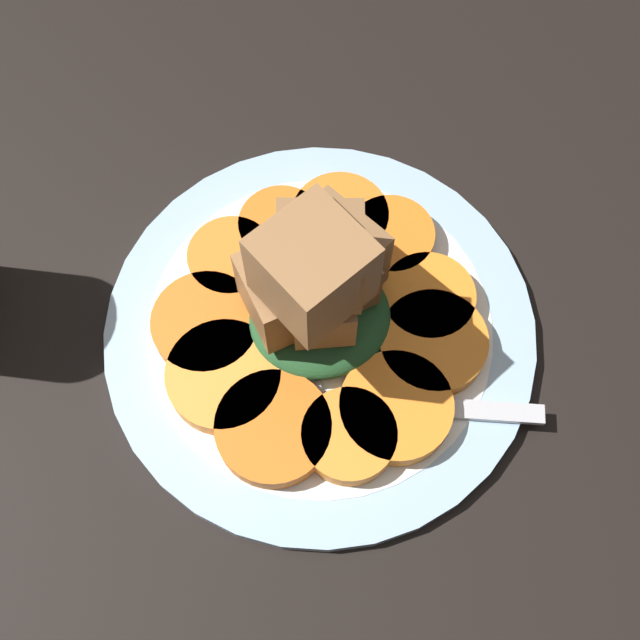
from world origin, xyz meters
The scene contains 15 objects.
table_slab centered at (0.00, 0.00, 1.00)cm, with size 120.00×120.00×2.00cm, color black.
plate centered at (0.00, 0.00, 2.52)cm, with size 25.66×25.66×1.05cm.
carrot_slice_0 centered at (2.94, -6.04, 3.80)cm, with size 6.39×6.39×1.40cm, color orange.
carrot_slice_1 centered at (6.05, -2.78, 3.80)cm, with size 6.28×6.28×1.40cm, color orange.
carrot_slice_2 centered at (6.54, 0.43, 3.80)cm, with size 5.57×5.57×1.40cm, color orange.
carrot_slice_3 centered at (5.49, 4.47, 3.80)cm, with size 5.30×5.30×1.40cm, color orange.
carrot_slice_4 centered at (2.79, 6.49, 3.80)cm, with size 5.96×5.96×1.40cm, color orange.
carrot_slice_5 centered at (-0.88, 6.71, 3.80)cm, with size 5.22×5.22×1.40cm, color orange.
carrot_slice_6 centered at (-4.27, 5.24, 3.80)cm, with size 5.23×5.23×1.40cm, color orange.
carrot_slice_7 centered at (-6.50, 1.36, 3.80)cm, with size 6.33×6.33×1.40cm, color orange.
carrot_slice_8 centered at (-6.08, -2.04, 3.80)cm, with size 6.56×6.56×1.40cm, color orange.
carrot_slice_9 centered at (-3.97, -5.65, 3.80)cm, with size 6.48×6.48×1.40cm, color orange.
carrot_slice_10 centered at (-0.45, -7.02, 3.80)cm, with size 5.29×5.29×1.40cm, color orange.
center_pile centered at (-0.09, 0.34, 8.22)cm, with size 8.54×9.05×11.87cm.
fork centered at (1.43, -5.23, 3.30)cm, with size 18.81×7.30×0.40cm.
Camera 1 is at (-4.17, -17.85, 46.88)cm, focal length 45.00 mm.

